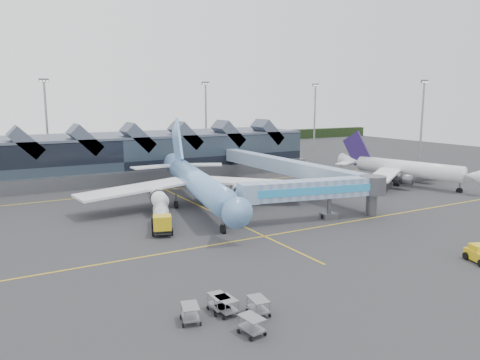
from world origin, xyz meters
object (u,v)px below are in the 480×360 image
jet_bridge (324,190)px  fuel_truck (161,217)px  main_airliner (196,181)px  regional_jet (403,168)px

jet_bridge → fuel_truck: bearing=174.6°
main_airliner → jet_bridge: size_ratio=1.91×
main_airliner → fuel_truck: 14.29m
regional_jet → fuel_truck: bearing=174.2°
regional_jet → fuel_truck: 55.45m
regional_jet → jet_bridge: bearing=-170.0°
regional_jet → fuel_truck: regional_jet is taller
regional_jet → jet_bridge: (-32.41, -13.98, 1.00)m
jet_bridge → fuel_truck: 23.65m
jet_bridge → main_airliner: bearing=138.3°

